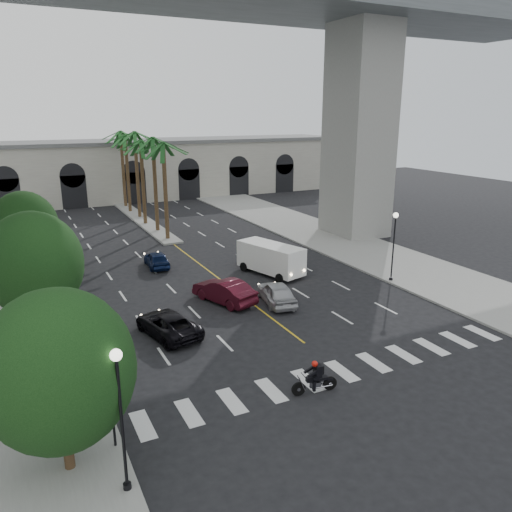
{
  "coord_description": "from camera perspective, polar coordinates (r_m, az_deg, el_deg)",
  "views": [
    {
      "loc": [
        -13.76,
        -19.5,
        12.43
      ],
      "look_at": [
        -1.04,
        6.0,
        4.17
      ],
      "focal_mm": 35.0,
      "sensor_mm": 36.0,
      "label": 1
    }
  ],
  "objects": [
    {
      "name": "palm_e",
      "position": [
        65.04,
        -14.72,
        12.8
      ],
      "size": [
        3.2,
        3.2,
        10.4
      ],
      "color": "#47331E",
      "rests_on": "ground"
    },
    {
      "name": "median",
      "position": [
        60.4,
        -12.8,
        3.98
      ],
      "size": [
        2.0,
        24.0,
        0.2
      ],
      "primitive_type": "cube",
      "color": "gray",
      "rests_on": "ground"
    },
    {
      "name": "lamp_post_right",
      "position": [
        38.39,
        15.48,
        1.69
      ],
      "size": [
        0.4,
        0.4,
        5.35
      ],
      "color": "black",
      "rests_on": "ground"
    },
    {
      "name": "sidewalk_left",
      "position": [
        36.67,
        -26.88,
        -5.36
      ],
      "size": [
        8.0,
        100.0,
        0.15
      ],
      "primitive_type": "cube",
      "color": "gray",
      "rests_on": "ground"
    },
    {
      "name": "traffic_signal_near",
      "position": [
        19.84,
        -16.29,
        -14.55
      ],
      "size": [
        0.25,
        0.18,
        3.65
      ],
      "color": "black",
      "rests_on": "ground"
    },
    {
      "name": "street_tree_mid",
      "position": [
        30.64,
        -24.06,
        -0.84
      ],
      "size": [
        5.44,
        5.44,
        7.21
      ],
      "color": "#382616",
      "rests_on": "ground"
    },
    {
      "name": "street_tree_far",
      "position": [
        42.38,
        -24.94,
        3.03
      ],
      "size": [
        5.04,
        5.04,
        6.68
      ],
      "color": "#382616",
      "rests_on": "ground"
    },
    {
      "name": "lamp_post_left_near",
      "position": [
        17.34,
        -15.21,
        -16.54
      ],
      "size": [
        0.4,
        0.4,
        5.35
      ],
      "color": "black",
      "rests_on": "ground"
    },
    {
      "name": "car_b",
      "position": [
        33.75,
        -3.67,
        -4.01
      ],
      "size": [
        3.22,
        5.21,
        1.62
      ],
      "primitive_type": "imported",
      "rotation": [
        0.0,
        0.0,
        3.47
      ],
      "color": "#470E1A",
      "rests_on": "ground"
    },
    {
      "name": "pedestrian_b",
      "position": [
        30.17,
        -26.57,
        -7.79
      ],
      "size": [
        1.12,
        1.1,
        1.82
      ],
      "primitive_type": "imported",
      "rotation": [
        0.0,
        0.0,
        -0.73
      ],
      "color": "black",
      "rests_on": "sidewalk_left"
    },
    {
      "name": "palm_c",
      "position": [
        57.24,
        -13.05,
        12.24
      ],
      "size": [
        3.2,
        3.2,
        10.1
      ],
      "color": "#47331E",
      "rests_on": "ground"
    },
    {
      "name": "sidewalk_right",
      "position": [
        46.58,
        12.83,
        0.37
      ],
      "size": [
        8.0,
        100.0,
        0.15
      ],
      "primitive_type": "cube",
      "color": "gray",
      "rests_on": "ground"
    },
    {
      "name": "ground",
      "position": [
        26.91,
        7.87,
        -11.51
      ],
      "size": [
        140.0,
        140.0,
        0.0
      ],
      "primitive_type": "plane",
      "color": "black",
      "rests_on": "ground"
    },
    {
      "name": "palm_f",
      "position": [
        68.99,
        -15.21,
        13.16
      ],
      "size": [
        3.2,
        3.2,
        10.7
      ],
      "color": "#47331E",
      "rests_on": "ground"
    },
    {
      "name": "palm_a",
      "position": [
        49.57,
        -10.56,
        12.05
      ],
      "size": [
        3.2,
        3.2,
        10.3
      ],
      "color": "#47331E",
      "rests_on": "ground"
    },
    {
      "name": "pedestrian_a",
      "position": [
        25.69,
        -22.48,
        -11.71
      ],
      "size": [
        0.65,
        0.5,
        1.6
      ],
      "primitive_type": "imported",
      "rotation": [
        0.0,
        0.0,
        0.22
      ],
      "color": "black",
      "rests_on": "sidewalk_left"
    },
    {
      "name": "palm_d",
      "position": [
        61.17,
        -13.69,
        13.12
      ],
      "size": [
        3.2,
        3.2,
        10.9
      ],
      "color": "#47331E",
      "rests_on": "ground"
    },
    {
      "name": "car_c",
      "position": [
        29.39,
        -10.05,
        -7.66
      ],
      "size": [
        3.23,
        5.28,
        1.37
      ],
      "primitive_type": "imported",
      "rotation": [
        0.0,
        0.0,
        3.35
      ],
      "color": "black",
      "rests_on": "ground"
    },
    {
      "name": "motorcycle_rider",
      "position": [
        23.59,
        6.87,
        -13.69
      ],
      "size": [
        2.23,
        0.62,
        1.62
      ],
      "rotation": [
        0.0,
        0.0,
        -0.14
      ],
      "color": "black",
      "rests_on": "ground"
    },
    {
      "name": "palm_b",
      "position": [
        53.42,
        -11.71,
        12.56
      ],
      "size": [
        3.2,
        3.2,
        10.6
      ],
      "color": "#47331E",
      "rests_on": "ground"
    },
    {
      "name": "bridge",
      "position": [
        45.33,
        -4.35,
        23.83
      ],
      "size": [
        75.0,
        13.0,
        26.0
      ],
      "color": "gray",
      "rests_on": "ground"
    },
    {
      "name": "traffic_signal_far",
      "position": [
        23.36,
        -18.16,
        -9.83
      ],
      "size": [
        0.25,
        0.18,
        3.65
      ],
      "color": "black",
      "rests_on": "ground"
    },
    {
      "name": "pier_building",
      "position": [
        76.2,
        -16.17,
        9.39
      ],
      "size": [
        71.0,
        10.5,
        8.5
      ],
      "color": "beige",
      "rests_on": "ground"
    },
    {
      "name": "lamp_post_left_far",
      "position": [
        36.75,
        -21.94,
        0.46
      ],
      "size": [
        0.4,
        0.4,
        5.35
      ],
      "color": "black",
      "rests_on": "ground"
    },
    {
      "name": "car_a",
      "position": [
        33.56,
        2.36,
        -4.21
      ],
      "size": [
        2.58,
        4.69,
        1.51
      ],
      "primitive_type": "imported",
      "rotation": [
        0.0,
        0.0,
        2.95
      ],
      "color": "#ADAEB2",
      "rests_on": "ground"
    },
    {
      "name": "cargo_van",
      "position": [
        39.32,
        1.73,
        -0.21
      ],
      "size": [
        3.7,
        6.06,
        2.42
      ],
      "rotation": [
        0.0,
        0.0,
        0.3
      ],
      "color": "white",
      "rests_on": "ground"
    },
    {
      "name": "street_tree_near",
      "position": [
        18.53,
        -21.64,
        -12.04
      ],
      "size": [
        5.2,
        5.2,
        6.89
      ],
      "color": "#382616",
      "rests_on": "ground"
    },
    {
      "name": "car_d",
      "position": [
        41.75,
        1.98,
        -0.04
      ],
      "size": [
        3.15,
        5.74,
        1.58
      ],
      "primitive_type": "imported",
      "rotation": [
        0.0,
        0.0,
        3.32
      ],
      "color": "#5A5A5E",
      "rests_on": "ground"
    },
    {
      "name": "car_e",
      "position": [
        42.1,
        -11.29,
        -0.37
      ],
      "size": [
        1.82,
        4.05,
        1.35
      ],
      "primitive_type": "imported",
      "rotation": [
        0.0,
        0.0,
        3.08
      ],
      "color": "#0E1C44",
      "rests_on": "ground"
    }
  ]
}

